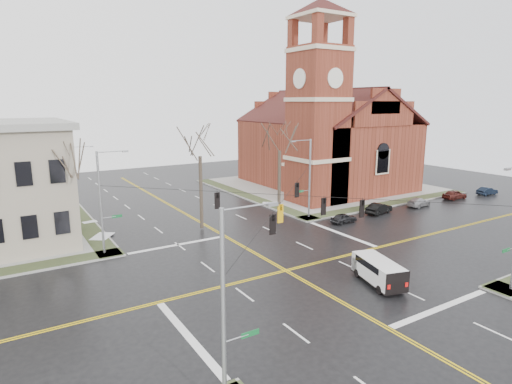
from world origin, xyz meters
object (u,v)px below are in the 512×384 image
signal_pole_ne (309,176)px  streetlight_north_a (77,176)px  parked_car_a (344,218)px  parked_car_b (379,208)px  church (324,133)px  tree_ne (280,146)px  cargo_van (377,269)px  tree_nw_near (200,151)px  streetlight_north_b (55,158)px  parked_car_e (487,191)px  signal_pole_sw (227,305)px  parked_car_c (419,202)px  parked_car_d (455,194)px  signal_pole_nw (102,200)px  tree_nw_far (70,168)px

signal_pole_ne → streetlight_north_a: size_ratio=1.12×
parked_car_a → parked_car_b: size_ratio=0.81×
church → tree_ne: size_ratio=2.37×
parked_car_b → cargo_van: bearing=120.5°
signal_pole_ne → parked_car_b: (8.59, -2.92, -4.30)m
signal_pole_ne → streetlight_north_a: (-21.97, 16.50, -0.48)m
tree_nw_near → streetlight_north_b: bearing=105.9°
parked_car_e → streetlight_north_b: bearing=56.2°
signal_pole_sw → church: bearing=45.2°
signal_pole_sw → cargo_van: signal_pole_sw is taller
signal_pole_ne → parked_car_c: signal_pole_ne is taller
parked_car_a → parked_car_e: 27.89m
signal_pole_sw → tree_nw_near: size_ratio=0.79×
parked_car_a → parked_car_d: bearing=-90.3°
tree_ne → signal_pole_ne: bearing=-25.8°
signal_pole_nw → parked_car_b: bearing=-5.4°
tree_nw_near → signal_pole_nw: bearing=-166.9°
streetlight_north_b → signal_pole_ne: bearing=-58.9°
tree_nw_far → tree_ne: bearing=-1.7°
signal_pole_sw → streetlight_north_a: (0.67, 39.50, -0.48)m
church → parked_car_c: bearing=-81.9°
parked_car_d → tree_ne: size_ratio=0.33×
streetlight_north_a → parked_car_b: size_ratio=2.01×
parked_car_e → tree_ne: size_ratio=0.29×
signal_pole_sw → parked_car_c: 43.51m
streetlight_north_b → parked_car_e: size_ratio=2.35×
signal_pole_sw → tree_ne: 31.54m
parked_car_b → parked_car_d: size_ratio=1.03×
church → cargo_van: 37.22m
signal_pole_ne → signal_pole_sw: (-22.64, -23.00, 0.00)m
signal_pole_ne → parked_car_e: (30.09, -3.69, -4.39)m
signal_pole_ne → parked_car_c: bearing=-10.9°
parked_car_e → tree_nw_far: size_ratio=0.32×
parked_car_a → signal_pole_sw: bearing=125.6°
church → tree_ne: church is taller
church → signal_pole_nw: church is taller
streetlight_north_b → tree_nw_near: bearing=-74.1°
signal_pole_ne → parked_car_e: signal_pole_ne is taller
cargo_van → tree_nw_far: (-17.78, 19.06, 6.55)m
signal_pole_nw → parked_car_b: signal_pole_nw is taller
parked_car_b → parked_car_c: bearing=-102.5°
signal_pole_sw → streetlight_north_a: size_ratio=1.12×
signal_pole_sw → tree_ne: size_ratio=0.78×
parked_car_e → parked_car_c: bearing=91.2°
parked_car_b → parked_car_d: bearing=-101.6°
parked_car_e → cargo_van: bearing=113.6°
parked_car_d → tree_nw_near: bearing=83.5°
signal_pole_nw → signal_pole_sw: 23.00m
tree_nw_far → tree_nw_near: size_ratio=0.92×
streetlight_north_a → tree_nw_far: (-2.75, -14.41, 3.16)m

